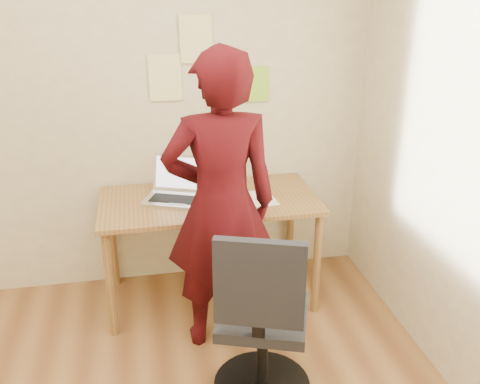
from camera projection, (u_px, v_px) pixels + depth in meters
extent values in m
cube|color=beige|center=(108.00, 96.00, 3.47)|extent=(3.50, 0.04, 2.70)
cube|color=olive|center=(209.00, 201.00, 3.46)|extent=(1.40, 0.70, 0.03)
cylinder|color=olive|center=(110.00, 285.00, 3.21)|extent=(0.05, 0.05, 0.71)
cylinder|color=olive|center=(317.00, 264.00, 3.44)|extent=(0.05, 0.05, 0.71)
cylinder|color=olive|center=(113.00, 240.00, 3.75)|extent=(0.05, 0.05, 0.71)
cylinder|color=olive|center=(291.00, 224.00, 3.98)|extent=(0.05, 0.05, 0.71)
cube|color=silver|center=(173.00, 200.00, 3.42)|extent=(0.42, 0.36, 0.02)
cube|color=black|center=(173.00, 198.00, 3.41)|extent=(0.32, 0.24, 0.00)
cube|color=silver|center=(179.00, 173.00, 3.51)|extent=(0.35, 0.20, 0.24)
cube|color=white|center=(179.00, 173.00, 3.51)|extent=(0.31, 0.17, 0.20)
cube|color=white|center=(260.00, 198.00, 3.46)|extent=(0.21, 0.28, 0.00)
cube|color=black|center=(251.00, 208.00, 3.30)|extent=(0.08, 0.13, 0.01)
cube|color=#3F4C59|center=(251.00, 207.00, 3.30)|extent=(0.07, 0.11, 0.00)
cube|color=#EFDF8F|center=(165.00, 78.00, 3.46)|extent=(0.21, 0.00, 0.30)
cube|color=#EFDF8F|center=(196.00, 39.00, 3.41)|extent=(0.21, 0.00, 0.30)
cube|color=#91CF2E|center=(256.00, 84.00, 3.59)|extent=(0.18, 0.00, 0.24)
cube|color=black|center=(263.00, 316.00, 2.74)|extent=(0.56, 0.56, 0.06)
cube|color=black|center=(259.00, 284.00, 2.42)|extent=(0.41, 0.19, 0.44)
cube|color=black|center=(259.00, 325.00, 2.51)|extent=(0.07, 0.06, 0.12)
cylinder|color=black|center=(262.00, 354.00, 2.83)|extent=(0.06, 0.06, 0.44)
imported|color=#37070A|center=(221.00, 205.00, 2.99)|extent=(0.65, 0.43, 1.77)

